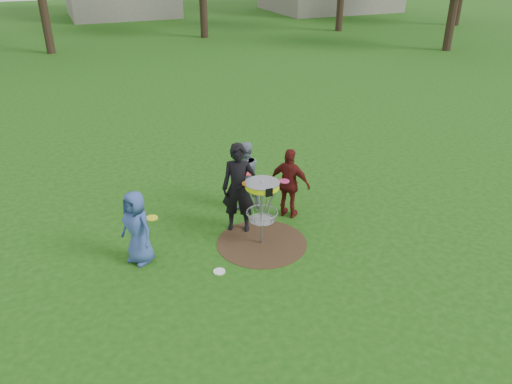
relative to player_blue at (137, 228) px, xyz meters
name	(u,v)px	position (x,y,z in m)	size (l,w,h in m)	color
ground	(262,243)	(2.34, -0.32, -0.72)	(100.00, 100.00, 0.00)	#19470F
dirt_patch	(262,243)	(2.34, -0.32, -0.71)	(1.80, 1.80, 0.01)	#47331E
player_blue	(137,228)	(0.00, 0.00, 0.00)	(0.70, 0.46, 1.43)	#354E93
player_black	(239,188)	(2.13, 0.37, 0.22)	(0.69, 0.45, 1.88)	black
player_grey	(244,176)	(2.57, 1.21, 0.07)	(0.76, 0.59, 1.57)	gray
player_maroon	(290,184)	(3.32, 0.47, 0.06)	(0.91, 0.38, 1.56)	#581614
disc_on_grass	(219,271)	(1.24, -0.91, -0.71)	(0.22, 0.22, 0.02)	white
disc_golf_basket	(262,198)	(2.34, -0.32, 0.30)	(0.66, 0.67, 1.38)	#9EA0A5
held_discs	(235,188)	(2.03, 0.32, 0.27)	(3.04, 1.19, 0.29)	yellow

